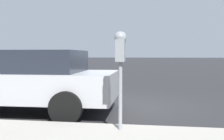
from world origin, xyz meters
name	(u,v)px	position (x,y,z in m)	size (l,w,h in m)	color
ground_plane	(119,107)	(0.00, 0.00, 0.00)	(220.00, 220.00, 0.00)	#2B2B2D
parking_meter	(120,55)	(-2.52, -0.33, 1.32)	(0.21, 0.19, 1.54)	gray
car_silver	(24,79)	(-0.93, 2.09, 0.76)	(2.17, 4.35, 1.42)	#B7BABF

